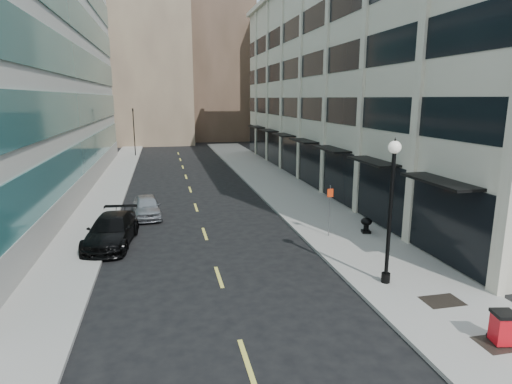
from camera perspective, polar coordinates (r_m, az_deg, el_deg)
name	(u,v)px	position (r m, az deg, el deg)	size (l,w,h in m)	color
sidewalk_right	(300,201)	(31.12, 5.89, -1.18)	(5.00, 80.00, 0.15)	gray
sidewalk_left	(96,212)	(29.94, -20.51, -2.46)	(3.00, 80.00, 0.15)	gray
building_right	(380,79)	(40.48, 16.14, 14.26)	(15.30, 46.50, 18.25)	beige
skyline_tan_near	(146,57)	(77.02, -14.41, 16.99)	(14.00, 18.00, 28.00)	#937E60
skyline_brown	(215,43)	(81.90, -5.54, 19.12)	(12.00, 16.00, 34.00)	brown
skyline_tan_far	(94,78)	(87.60, -20.85, 14.01)	(12.00, 14.00, 22.00)	#937E60
skyline_stone	(276,83)	(77.40, 2.74, 14.35)	(10.00, 14.00, 20.00)	beige
grate_mid	(501,343)	(15.48, 29.85, -17.07)	(1.40, 1.00, 0.01)	black
grate_far	(442,301)	(17.37, 23.57, -13.16)	(1.40, 1.00, 0.01)	black
road_centerline	(200,219)	(26.82, -7.49, -3.60)	(0.15, 68.20, 0.01)	#D8CC4C
traffic_signal	(133,111)	(56.83, -16.10, 10.29)	(0.66, 0.66, 6.98)	black
car_black_pickup	(112,230)	(23.04, -18.71, -4.88)	(2.14, 5.26, 1.53)	black
car_silver_sedan	(147,206)	(27.75, -14.35, -1.87)	(1.63, 4.06, 1.38)	gray
trash_bin	(503,327)	(15.23, 30.05, -15.28)	(0.73, 0.76, 1.02)	red
lamppost	(391,200)	(17.16, 17.57, -0.99)	(0.48, 0.48, 5.78)	black
sign_post	(330,204)	(22.81, 9.81, -1.61)	(0.32, 0.06, 2.76)	slate
urn_planter	(366,224)	(24.10, 14.50, -4.11)	(0.61, 0.61, 0.85)	black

